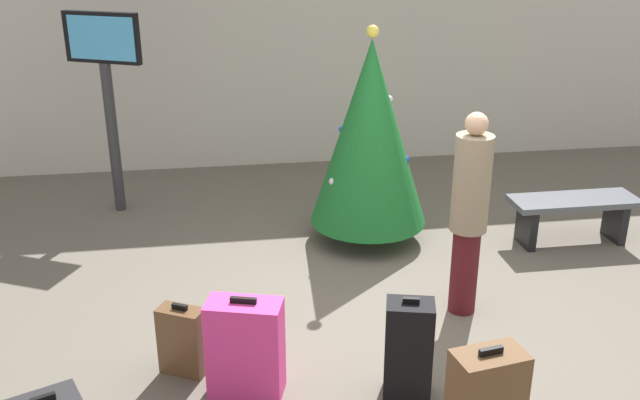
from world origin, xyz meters
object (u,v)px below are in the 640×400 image
(holiday_tree, at_px, (370,133))
(waiting_bench, at_px, (573,210))
(suitcase_1, at_px, (408,350))
(suitcase_2, at_px, (182,341))
(traveller_0, at_px, (469,210))
(flight_info_kiosk, at_px, (106,76))
(suitcase_3, at_px, (246,348))

(holiday_tree, bearing_deg, waiting_bench, -10.63)
(suitcase_1, bearing_deg, suitcase_2, 161.76)
(suitcase_1, bearing_deg, traveller_0, 53.79)
(flight_info_kiosk, bearing_deg, holiday_tree, -24.99)
(waiting_bench, distance_m, suitcase_1, 3.17)
(waiting_bench, xyz_separation_m, suitcase_3, (-3.40, -1.97, 0.00))
(holiday_tree, xyz_separation_m, suitcase_3, (-1.37, -2.35, -0.78))
(waiting_bench, relative_size, traveller_0, 0.75)
(traveller_0, xyz_separation_m, suitcase_1, (-0.76, -1.04, -0.55))
(suitcase_1, relative_size, suitcase_2, 1.37)
(traveller_0, xyz_separation_m, suitcase_3, (-1.85, -0.84, -0.56))
(holiday_tree, relative_size, waiting_bench, 1.70)
(waiting_bench, bearing_deg, flight_info_kiosk, 161.01)
(holiday_tree, distance_m, traveller_0, 1.61)
(waiting_bench, height_order, suitcase_2, suitcase_2)
(suitcase_3, bearing_deg, traveller_0, 24.40)
(suitcase_1, xyz_separation_m, suitcase_3, (-1.09, 0.20, -0.01))
(waiting_bench, distance_m, suitcase_2, 4.18)
(holiday_tree, xyz_separation_m, suitcase_1, (-0.28, -2.55, -0.77))
(suitcase_2, xyz_separation_m, suitcase_3, (0.44, -0.31, 0.09))
(holiday_tree, xyz_separation_m, suitcase_2, (-1.81, -2.05, -0.87))
(waiting_bench, xyz_separation_m, suitcase_2, (-3.84, -1.67, -0.09))
(holiday_tree, height_order, traveller_0, holiday_tree)
(holiday_tree, distance_m, suitcase_1, 2.68)
(waiting_bench, height_order, suitcase_1, suitcase_1)
(holiday_tree, relative_size, flight_info_kiosk, 0.99)
(flight_info_kiosk, height_order, traveller_0, flight_info_kiosk)
(holiday_tree, xyz_separation_m, flight_info_kiosk, (-2.60, 1.21, 0.39))
(holiday_tree, relative_size, traveller_0, 1.27)
(suitcase_2, bearing_deg, suitcase_1, -18.24)
(traveller_0, bearing_deg, suitcase_2, -166.87)
(holiday_tree, height_order, waiting_bench, holiday_tree)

